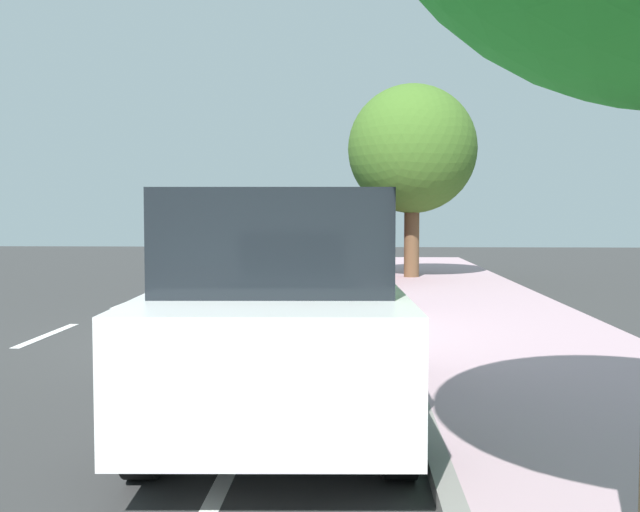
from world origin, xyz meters
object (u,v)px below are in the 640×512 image
object	(u,v)px
parked_suv_white_second	(282,304)
bicycle_at_curb	(361,294)
street_tree_far_end	(412,150)
cyclist_with_backpack	(374,258)
parked_suv_red_mid	(332,243)

from	to	relation	value
parked_suv_white_second	bicycle_at_curb	size ratio (longest dim) A/B	3.60
street_tree_far_end	parked_suv_white_second	bearing A→B (deg)	-98.91
bicycle_at_curb	cyclist_with_backpack	xyz separation A→B (m)	(0.21, -0.43, 0.66)
parked_suv_white_second	cyclist_with_backpack	distance (m)	6.58
parked_suv_white_second	bicycle_at_curb	bearing A→B (deg)	83.84
parked_suv_white_second	street_tree_far_end	size ratio (longest dim) A/B	0.96
cyclist_with_backpack	parked_suv_white_second	bearing A→B (deg)	-98.36
parked_suv_red_mid	cyclist_with_backpack	distance (m)	6.51
bicycle_at_curb	cyclist_with_backpack	world-z (taller)	cyclist_with_backpack
parked_suv_red_mid	bicycle_at_curb	xyz separation A→B (m)	(0.69, -6.02, -0.66)
bicycle_at_curb	street_tree_far_end	world-z (taller)	street_tree_far_end
parked_suv_white_second	parked_suv_red_mid	size ratio (longest dim) A/B	1.01
bicycle_at_curb	street_tree_far_end	xyz separation A→B (m)	(1.36, 6.49, 3.05)
bicycle_at_curb	street_tree_far_end	size ratio (longest dim) A/B	0.27
parked_suv_white_second	street_tree_far_end	bearing A→B (deg)	81.09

